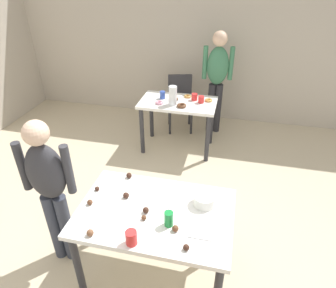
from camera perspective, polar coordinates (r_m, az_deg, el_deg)
The scene contains 31 objects.
ground_plane at distance 3.07m, azimuth -2.37°, elevation -20.85°, with size 6.40×6.40×0.00m, color beige.
wall_back at distance 5.14m, azimuth 7.22°, elevation 18.71°, with size 6.40×0.10×2.60m, color #BCB2A3.
dining_table_near at distance 2.49m, azimuth -2.43°, elevation -14.11°, with size 1.21×0.81×0.75m.
dining_table_far at distance 4.26m, azimuth 1.88°, elevation 6.47°, with size 1.05×0.61×0.75m.
chair_far_table at distance 4.92m, azimuth 2.29°, elevation 8.44°, with size 0.49×0.49×0.87m.
person_girl_near at distance 2.67m, azimuth -21.48°, elevation -7.16°, with size 0.46×0.24×1.44m.
person_adult_far at distance 4.68m, azimuth 9.24°, elevation 12.83°, with size 0.45×0.23×1.58m.
mixing_bowl at distance 2.46m, azimuth 6.88°, elevation -10.41°, with size 0.18×0.18×0.09m, color white.
soda_can at distance 2.27m, azimuth 0.13°, elevation -13.94°, with size 0.07×0.07×0.12m, color #198438.
fork_near at distance 2.24m, azimuth 5.97°, elevation -17.28°, with size 0.17×0.02×0.01m, color silver.
cup_near_0 at distance 2.18m, azimuth -6.94°, elevation -17.15°, with size 0.08×0.08×0.11m, color red.
cake_ball_0 at distance 2.26m, azimuth 1.39°, elevation -15.65°, with size 0.05×0.05×0.05m, color brown.
cake_ball_1 at distance 2.16m, azimuth 3.45°, elevation -18.90°, with size 0.04×0.04×0.04m, color #3D2319.
cake_ball_2 at distance 2.40m, azimuth -4.21°, elevation -12.34°, with size 0.05×0.05×0.05m, color #3D2319.
cake_ball_3 at distance 2.35m, azimuth -4.57°, elevation -13.67°, with size 0.04×0.04×0.04m, color brown.
cake_ball_4 at distance 2.30m, azimuth -14.50°, elevation -15.92°, with size 0.05×0.05×0.05m, color brown.
cake_ball_5 at distance 2.66m, azimuth -13.22°, elevation -8.18°, with size 0.04×0.04×0.04m, color #3D2319.
cake_ball_6 at distance 2.54m, azimuth -14.53°, elevation -10.59°, with size 0.04×0.04×0.04m, color brown.
cake_ball_7 at distance 2.74m, azimuth -7.37°, elevation -5.91°, with size 0.05×0.05×0.05m, color #3D2319.
cake_ball_8 at distance 2.38m, azimuth 0.19°, elevation -12.74°, with size 0.04×0.04×0.04m, color brown.
cake_ball_9 at distance 2.54m, azimuth -7.93°, elevation -9.58°, with size 0.05×0.05×0.05m, color #3D2319.
pitcher_far at distance 4.06m, azimuth 0.90°, elevation 9.12°, with size 0.11×0.11×0.26m, color white.
cup_far_0 at distance 4.28m, azimuth -1.05°, elevation 9.25°, with size 0.07×0.07×0.11m, color #3351B2.
cup_far_1 at distance 4.24m, azimuth 5.01°, elevation 8.85°, with size 0.08×0.08×0.09m, color red.
cup_far_2 at distance 4.17m, azimuth 6.27°, elevation 8.36°, with size 0.08×0.08×0.09m, color red.
donut_far_0 at distance 4.13m, azimuth -1.66°, elevation 7.81°, with size 0.11×0.11×0.03m, color pink.
donut_far_1 at distance 4.39m, azimuth 0.94°, elevation 9.30°, with size 0.10×0.10×0.03m, color brown.
donut_far_2 at distance 4.34m, azimuth 3.74°, elevation 8.99°, with size 0.10×0.10×0.03m, color gold.
donut_far_3 at distance 4.03m, azimuth 2.57°, elevation 7.25°, with size 0.13×0.13×0.04m, color brown.
donut_far_4 at distance 4.24m, azimuth 7.68°, elevation 8.20°, with size 0.10×0.10×0.03m, color gold.
donut_far_5 at distance 4.23m, azimuth 1.07°, elevation 8.49°, with size 0.13×0.13×0.04m, color brown.
Camera 1 is at (0.54, -1.79, 2.44)m, focal length 32.30 mm.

